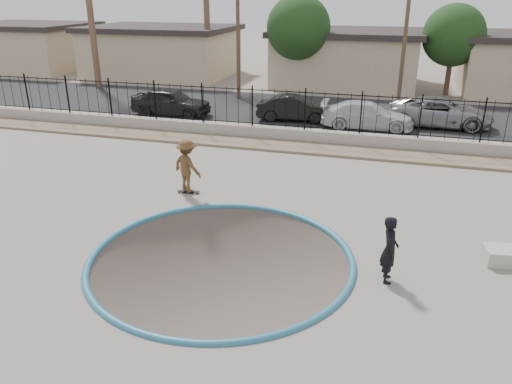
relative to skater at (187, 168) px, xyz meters
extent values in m
cube|color=slate|center=(2.65, 9.00, -2.01)|extent=(120.00, 120.00, 2.20)
torus|color=#286983|center=(2.65, -4.00, -0.91)|extent=(7.04, 7.04, 0.20)
cube|color=#8D755C|center=(2.65, 6.20, -0.86)|extent=(42.00, 1.60, 0.11)
cube|color=gray|center=(2.65, 7.30, -0.61)|extent=(42.00, 0.45, 0.60)
cube|color=black|center=(2.65, 7.30, -0.19)|extent=(40.00, 0.04, 0.03)
cube|color=black|center=(2.65, 7.30, 1.39)|extent=(40.00, 0.04, 0.04)
cube|color=black|center=(2.65, 14.00, -0.89)|extent=(90.00, 8.00, 0.04)
cube|color=tan|center=(-25.35, 23.50, 0.84)|extent=(10.00, 8.00, 3.50)
cube|color=#2C2624|center=(-25.35, 23.50, 2.79)|extent=(10.60, 8.60, 0.40)
cube|color=tan|center=(-12.35, 23.50, 0.84)|extent=(11.00, 8.00, 3.50)
cube|color=#2C2624|center=(-12.35, 23.50, 2.79)|extent=(11.60, 8.60, 0.40)
cube|color=tan|center=(2.65, 23.50, 0.84)|extent=(10.00, 8.00, 3.50)
cube|color=#2C2624|center=(2.65, 23.50, 2.79)|extent=(10.60, 8.60, 0.40)
cylinder|color=brown|center=(-14.35, 17.00, 4.59)|extent=(0.44, 0.44, 11.00)
cylinder|color=brown|center=(-7.35, 21.00, 3.59)|extent=(0.44, 0.44, 9.00)
cylinder|color=#473323|center=(-3.35, 16.00, 3.59)|extent=(0.24, 0.24, 9.00)
cylinder|color=#473323|center=(6.65, 16.00, 3.84)|extent=(0.24, 0.24, 9.50)
cylinder|color=#473323|center=(-0.35, 20.00, 0.59)|extent=(0.34, 0.34, 3.00)
sphere|color=#143311|center=(-0.35, 20.00, 3.29)|extent=(4.32, 4.32, 4.32)
cylinder|color=#473323|center=(9.65, 21.00, 0.46)|extent=(0.34, 0.34, 2.75)
sphere|color=#143311|center=(9.65, 21.00, 2.94)|extent=(3.96, 3.96, 3.96)
imported|color=brown|center=(0.00, 0.00, 0.00)|extent=(1.35, 1.09, 1.82)
cube|color=black|center=(0.00, 0.00, -0.85)|extent=(0.77, 0.28, 0.02)
cylinder|color=silver|center=(-0.24, -0.10, -0.89)|extent=(0.05, 0.03, 0.05)
cylinder|color=silver|center=(-0.26, 0.04, -0.89)|extent=(0.05, 0.03, 0.05)
cylinder|color=silver|center=(0.26, -0.04, -0.89)|extent=(0.05, 0.03, 0.05)
cylinder|color=silver|center=(0.24, 0.10, -0.89)|extent=(0.05, 0.03, 0.05)
imported|color=black|center=(6.87, -3.85, -0.07)|extent=(0.48, 0.66, 1.69)
imported|color=black|center=(-5.49, 10.40, -0.12)|extent=(4.45, 1.83, 1.51)
imported|color=black|center=(1.40, 11.12, -0.21)|extent=(4.13, 1.80, 1.32)
imported|color=silver|center=(5.24, 10.54, -0.21)|extent=(4.70, 2.13, 1.34)
imported|color=gray|center=(8.79, 12.00, -0.16)|extent=(5.18, 2.45, 1.43)
camera|label=1|loc=(6.72, -14.78, 5.65)|focal=35.00mm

